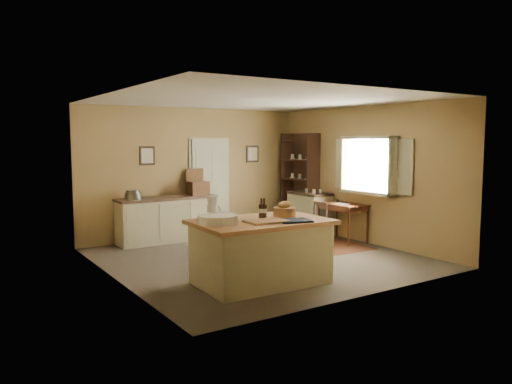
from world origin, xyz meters
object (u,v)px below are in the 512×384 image
(writing_desk, at_px, (343,208))
(desk_chair, at_px, (314,225))
(sideboard, at_px, (168,218))
(right_cabinet, at_px, (310,212))
(work_island, at_px, (260,250))
(shelving_unit, at_px, (301,182))

(writing_desk, relative_size, desk_chair, 1.18)
(writing_desk, bearing_deg, sideboard, 147.25)
(desk_chair, height_order, right_cabinet, right_cabinet)
(work_island, xyz_separation_m, sideboard, (0.08, 3.46, -0.00))
(sideboard, bearing_deg, desk_chair, -41.02)
(work_island, relative_size, writing_desk, 2.01)
(right_cabinet, distance_m, shelving_unit, 0.82)
(sideboard, relative_size, right_cabinet, 2.04)
(sideboard, xyz_separation_m, desk_chair, (2.20, -1.92, -0.07))
(work_island, xyz_separation_m, right_cabinet, (3.03, 2.60, -0.02))
(work_island, height_order, shelving_unit, shelving_unit)
(writing_desk, bearing_deg, work_island, -152.82)
(work_island, relative_size, right_cabinet, 1.95)
(writing_desk, height_order, shelving_unit, shelving_unit)
(right_cabinet, relative_size, shelving_unit, 0.45)
(writing_desk, height_order, desk_chair, same)
(work_island, distance_m, shelving_unit, 4.49)
(writing_desk, distance_m, desk_chair, 0.80)
(sideboard, distance_m, right_cabinet, 3.08)
(desk_chair, bearing_deg, right_cabinet, 46.62)
(desk_chair, bearing_deg, writing_desk, -6.74)
(work_island, height_order, desk_chair, work_island)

